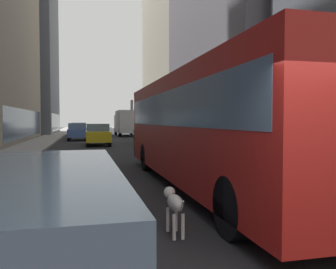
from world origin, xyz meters
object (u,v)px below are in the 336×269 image
at_px(car_blue_hatchback, 78,132).
at_px(dalmatian_dog, 174,203).
at_px(car_yellow_taxi, 98,134).
at_px(car_white_van, 79,129).
at_px(box_truck, 126,122).
at_px(car_black_suv, 149,134).
at_px(car_grey_wagon, 169,138).
at_px(transit_bus, 208,123).

distance_m(car_blue_hatchback, dalmatian_dog, 28.36).
distance_m(car_yellow_taxi, dalmatian_dog, 20.97).
distance_m(car_white_van, box_truck, 5.71).
bearing_deg(box_truck, dalmatian_dog, -95.53).
xyz_separation_m(car_black_suv, car_white_van, (-5.60, 14.39, -0.00)).
xyz_separation_m(box_truck, dalmatian_dog, (-3.56, -36.73, -1.15)).
height_order(car_yellow_taxi, dalmatian_dog, car_yellow_taxi).
bearing_deg(car_blue_hatchback, box_truck, 56.45).
bearing_deg(dalmatian_dog, car_black_suv, 80.66).
bearing_deg(car_black_suv, box_truck, 90.00).
relative_size(car_grey_wagon, dalmatian_dog, 4.17).
bearing_deg(box_truck, transit_bus, -92.77).
bearing_deg(car_white_van, transit_bus, -82.95).
relative_size(car_yellow_taxi, car_white_van, 1.06).
height_order(car_grey_wagon, dalmatian_dog, car_grey_wagon).
distance_m(car_grey_wagon, dalmatian_dog, 15.22).
distance_m(transit_bus, car_black_suv, 18.04).
height_order(car_black_suv, car_grey_wagon, same).
bearing_deg(car_white_van, car_grey_wagon, -75.23).
xyz_separation_m(car_black_suv, dalmatian_dog, (-3.56, -21.64, -0.31)).
bearing_deg(dalmatian_dog, car_blue_hatchback, 94.13).
height_order(transit_bus, car_black_suv, transit_bus).
height_order(car_grey_wagon, box_truck, box_truck).
height_order(car_yellow_taxi, box_truck, box_truck).
relative_size(transit_bus, car_grey_wagon, 2.87).
bearing_deg(car_grey_wagon, car_blue_hatchback, 112.54).
distance_m(transit_bus, box_truck, 33.07).
distance_m(car_blue_hatchback, car_yellow_taxi, 7.49).
height_order(transit_bus, car_yellow_taxi, transit_bus).
distance_m(transit_bus, car_white_van, 32.59).
bearing_deg(car_yellow_taxi, dalmatian_dog, -88.79).
bearing_deg(car_yellow_taxi, box_truck, 75.76).
distance_m(transit_bus, dalmatian_dog, 4.37).
bearing_deg(car_white_van, car_yellow_taxi, -83.94).
relative_size(car_black_suv, car_grey_wagon, 1.05).
relative_size(car_blue_hatchback, car_black_suv, 0.97).
distance_m(car_blue_hatchback, car_white_van, 7.75).
relative_size(car_black_suv, dalmatian_dog, 4.40).
xyz_separation_m(car_white_van, car_grey_wagon, (5.60, -21.24, 0.00)).
xyz_separation_m(transit_bus, box_truck, (1.60, 33.03, -0.11)).
height_order(car_blue_hatchback, car_yellow_taxi, same).
relative_size(car_yellow_taxi, box_truck, 0.59).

